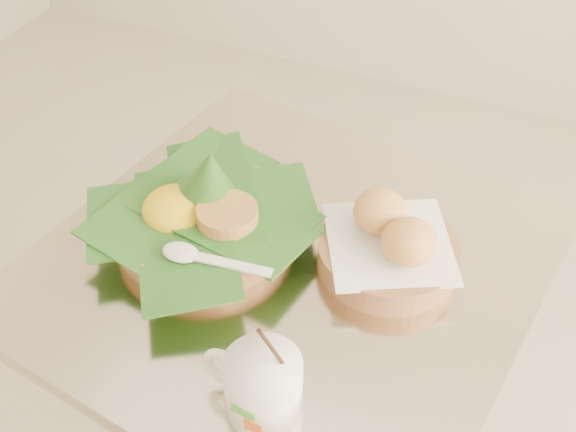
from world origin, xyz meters
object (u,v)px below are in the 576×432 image
at_px(cafe_table, 288,350).
at_px(coffee_mug, 261,383).
at_px(bread_basket, 390,246).
at_px(rice_basket, 202,211).

distance_m(cafe_table, coffee_mug, 0.37).
xyz_separation_m(bread_basket, coffee_mug, (-0.07, -0.29, 0.01)).
distance_m(cafe_table, bread_basket, 0.30).
bearing_deg(bread_basket, coffee_mug, -103.34).
relative_size(cafe_table, bread_basket, 3.35).
distance_m(rice_basket, bread_basket, 0.29).
xyz_separation_m(rice_basket, coffee_mug, (0.21, -0.25, -0.00)).
height_order(rice_basket, bread_basket, rice_basket).
relative_size(cafe_table, coffee_mug, 4.80).
bearing_deg(cafe_table, rice_basket, -179.98).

